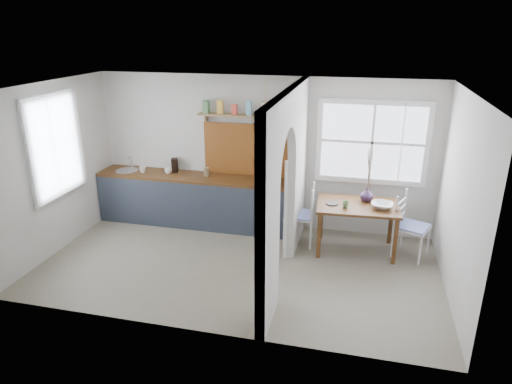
% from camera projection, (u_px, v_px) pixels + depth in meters
% --- Properties ---
extents(floor, '(5.80, 3.20, 0.01)m').
position_uv_depth(floor, '(238.00, 265.00, 6.78)').
color(floor, slate).
rests_on(floor, ground).
extents(ceiling, '(5.80, 3.20, 0.01)m').
position_uv_depth(ceiling, '(236.00, 88.00, 5.89)').
color(ceiling, beige).
rests_on(ceiling, walls).
extents(walls, '(5.81, 3.21, 2.60)m').
position_uv_depth(walls, '(237.00, 183.00, 6.33)').
color(walls, beige).
rests_on(walls, floor).
extents(partition, '(0.12, 3.20, 2.60)m').
position_uv_depth(partition, '(288.00, 175.00, 6.18)').
color(partition, beige).
rests_on(partition, floor).
extents(kitchen_window, '(0.10, 1.16, 1.50)m').
position_uv_depth(kitchen_window, '(53.00, 146.00, 6.85)').
color(kitchen_window, white).
rests_on(kitchen_window, walls).
extents(nook_window, '(1.76, 0.10, 1.30)m').
position_uv_depth(nook_window, '(372.00, 143.00, 7.26)').
color(nook_window, white).
rests_on(nook_window, walls).
extents(counter, '(3.50, 0.60, 0.90)m').
position_uv_depth(counter, '(197.00, 199.00, 8.09)').
color(counter, brown).
rests_on(counter, floor).
extents(sink, '(0.40, 0.40, 0.02)m').
position_uv_depth(sink, '(127.00, 171.00, 8.20)').
color(sink, silver).
rests_on(sink, counter).
extents(backsplash, '(1.65, 0.03, 0.90)m').
position_uv_depth(backsplash, '(251.00, 150.00, 7.80)').
color(backsplash, brown).
rests_on(backsplash, walls).
extents(shelf, '(1.75, 0.20, 0.21)m').
position_uv_depth(shelf, '(249.00, 113.00, 7.50)').
color(shelf, '#A5794D').
rests_on(shelf, walls).
extents(pendant_lamp, '(0.26, 0.26, 0.16)m').
position_uv_depth(pendant_lamp, '(266.00, 125.00, 7.15)').
color(pendant_lamp, silver).
rests_on(pendant_lamp, ceiling).
extents(utensil_rail, '(0.02, 0.50, 0.02)m').
position_uv_depth(utensil_rail, '(291.00, 158.00, 6.97)').
color(utensil_rail, silver).
rests_on(utensil_rail, partition).
extents(dining_table, '(1.28, 0.89, 0.77)m').
position_uv_depth(dining_table, '(356.00, 228.00, 7.12)').
color(dining_table, brown).
rests_on(dining_table, floor).
extents(chair_left, '(0.49, 0.49, 1.00)m').
position_uv_depth(chair_left, '(299.00, 214.00, 7.32)').
color(chair_left, silver).
rests_on(chair_left, floor).
extents(chair_right, '(0.59, 0.59, 1.00)m').
position_uv_depth(chair_right, '(413.00, 226.00, 6.90)').
color(chair_right, silver).
rests_on(chair_right, floor).
extents(kettle, '(0.22, 0.18, 0.26)m').
position_uv_depth(kettle, '(274.00, 176.00, 7.46)').
color(kettle, silver).
rests_on(kettle, counter).
extents(mug_a, '(0.12, 0.12, 0.11)m').
position_uv_depth(mug_a, '(143.00, 170.00, 8.04)').
color(mug_a, beige).
rests_on(mug_a, counter).
extents(mug_b, '(0.17, 0.17, 0.10)m').
position_uv_depth(mug_b, '(168.00, 171.00, 8.02)').
color(mug_b, white).
rests_on(mug_b, counter).
extents(knife_block, '(0.15, 0.18, 0.24)m').
position_uv_depth(knife_block, '(175.00, 165.00, 8.12)').
color(knife_block, black).
rests_on(knife_block, counter).
extents(jar, '(0.12, 0.12, 0.16)m').
position_uv_depth(jar, '(207.00, 172.00, 7.86)').
color(jar, olive).
rests_on(jar, counter).
extents(towel_magenta, '(0.02, 0.03, 0.60)m').
position_uv_depth(towel_magenta, '(289.00, 225.00, 7.47)').
color(towel_magenta, '#DD335D').
rests_on(towel_magenta, counter).
extents(towel_orange, '(0.02, 0.03, 0.55)m').
position_uv_depth(towel_orange, '(288.00, 228.00, 7.43)').
color(towel_orange, '#DB612C').
rests_on(towel_orange, counter).
extents(bowl, '(0.36, 0.36, 0.08)m').
position_uv_depth(bowl, '(382.00, 205.00, 6.86)').
color(bowl, white).
rests_on(bowl, dining_table).
extents(table_cup, '(0.12, 0.12, 0.09)m').
position_uv_depth(table_cup, '(345.00, 204.00, 6.88)').
color(table_cup, '#63985B').
rests_on(table_cup, dining_table).
extents(plate, '(0.20, 0.20, 0.02)m').
position_uv_depth(plate, '(332.00, 203.00, 7.02)').
color(plate, black).
rests_on(plate, dining_table).
extents(vase, '(0.23, 0.23, 0.21)m').
position_uv_depth(vase, '(367.00, 195.00, 7.10)').
color(vase, '#382448').
rests_on(vase, dining_table).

